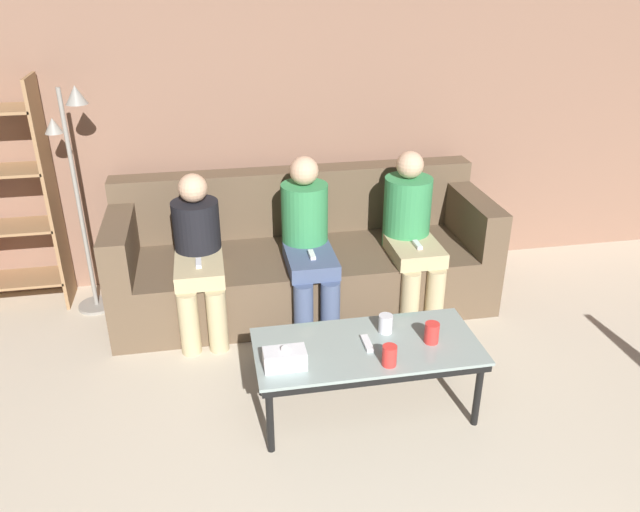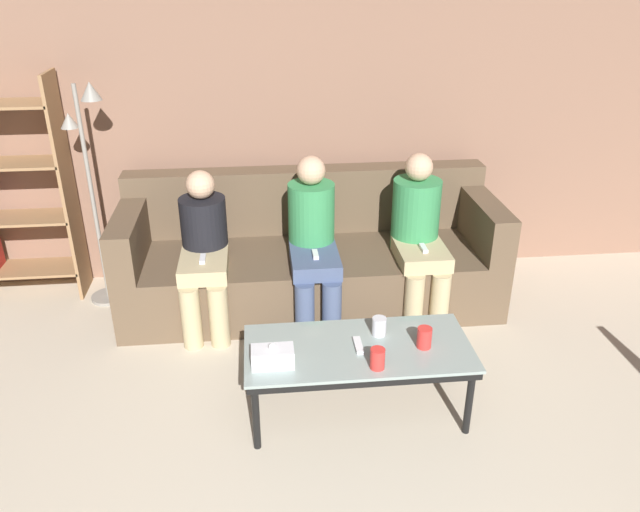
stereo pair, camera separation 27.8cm
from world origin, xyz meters
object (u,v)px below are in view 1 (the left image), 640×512
Objects in this scene: cup_near_right at (386,324)px; seated_person_mid_right at (411,228)px; coffee_table at (367,351)px; seated_person_left_end at (198,251)px; cup_far_center at (389,356)px; tissue_box at (285,358)px; game_remote at (367,343)px; cup_near_left at (432,333)px; standing_lamp at (77,179)px; seated_person_mid_left at (308,237)px; couch at (303,259)px.

cup_near_right is 1.12m from seated_person_mid_right.
coffee_table is 1.28m from seated_person_mid_right.
cup_far_center is at bearing -53.55° from seated_person_left_end.
tissue_box is 1.28m from seated_person_left_end.
game_remote is at bearing 180.00° from coffee_table.
cup_near_left is 0.07× the size of standing_lamp.
tissue_box is at bearing -53.62° from standing_lamp.
coffee_table is 0.20m from cup_near_right.
seated_person_mid_right is (2.25, -0.38, -0.37)m from standing_lamp.
seated_person_mid_left is (-0.14, 1.10, 0.16)m from game_remote.
seated_person_left_end is (0.76, -0.40, -0.41)m from standing_lamp.
cup_near_right is at bearing 77.61° from cup_far_center.
tissue_box is (-0.53, 0.08, -0.00)m from cup_far_center.
cup_far_center is 0.07× the size of standing_lamp.
tissue_box is at bearing -104.91° from seated_person_mid_left.
standing_lamp is (-1.72, 1.69, 0.49)m from cup_far_center.
coffee_table is 1.08× the size of seated_person_mid_right.
seated_person_mid_right is at bearing 65.10° from cup_near_right.
seated_person_mid_left is (0.00, -0.23, 0.28)m from couch.
standing_lamp reaches higher than seated_person_mid_left.
coffee_table is at bearing 174.19° from cup_near_left.
cup_far_center is 1.60m from seated_person_left_end.
seated_person_left_end is at bearing 109.14° from tissue_box.
seated_person_mid_left reaches higher than tissue_box.
cup_far_center reaches higher than game_remote.
tissue_box is 0.19× the size of seated_person_mid_left.
standing_lamp is at bearing 137.92° from coffee_table.
cup_near_right reaches higher than game_remote.
game_remote is 0.13× the size of seated_person_mid_left.
cup_near_left is at bearing -33.56° from cup_near_right.
cup_far_center is at bearing -80.84° from seated_person_mid_left.
coffee_table is at bearing 0.00° from game_remote.
cup_near_left is at bearing -66.43° from seated_person_mid_left.
seated_person_left_end is (-0.74, -0.24, 0.24)m from couch.
standing_lamp reaches higher than cup_near_left.
seated_person_mid_right is at bearing 77.87° from cup_near_left.
couch is 12.22× the size of tissue_box.
seated_person_mid_left is (1.51, -0.39, -0.38)m from standing_lamp.
game_remote is 1.12m from seated_person_mid_left.
tissue_box is 1.47× the size of game_remote.
tissue_box is at bearing 171.36° from cup_far_center.
cup_far_center is 1.42m from seated_person_mid_right.
tissue_box is at bearing -174.43° from cup_near_left.
seated_person_mid_left reaches higher than seated_person_mid_right.
cup_near_right is 0.10× the size of seated_person_left_end.
seated_person_mid_left is (-0.28, 0.99, 0.12)m from cup_near_right.
couch reaches higher than tissue_box.
cup_near_left reaches higher than game_remote.
coffee_table is 10.50× the size of cup_near_left.
couch is at bearing 109.91° from cup_near_left.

